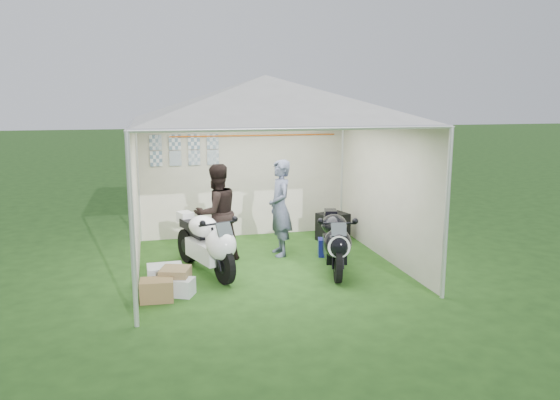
{
  "coord_description": "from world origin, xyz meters",
  "views": [
    {
      "loc": [
        -1.77,
        -8.29,
        2.67
      ],
      "look_at": [
        0.31,
        0.35,
        0.99
      ],
      "focal_mm": 35.0,
      "sensor_mm": 36.0,
      "label": 1
    }
  ],
  "objects_px": {
    "person_dark_jacket": "(217,213)",
    "crate_0": "(165,277)",
    "motorcycle_white": "(207,242)",
    "crate_2": "(181,287)",
    "canopy_tent": "(265,103)",
    "paddock_stand": "(330,247)",
    "crate_3": "(157,290)",
    "person_blue_jacket": "(280,208)",
    "motorcycle_black": "(335,240)",
    "equipment_box": "(333,227)",
    "crate_1": "(176,280)"
  },
  "relations": [
    {
      "from": "person_dark_jacket",
      "to": "crate_3",
      "type": "bearing_deg",
      "value": 35.93
    },
    {
      "from": "paddock_stand",
      "to": "crate_1",
      "type": "bearing_deg",
      "value": -156.17
    },
    {
      "from": "canopy_tent",
      "to": "paddock_stand",
      "type": "distance_m",
      "value": 2.7
    },
    {
      "from": "crate_2",
      "to": "crate_3",
      "type": "distance_m",
      "value": 0.35
    },
    {
      "from": "equipment_box",
      "to": "crate_0",
      "type": "relative_size",
      "value": 1.07
    },
    {
      "from": "paddock_stand",
      "to": "motorcycle_white",
      "type": "bearing_deg",
      "value": -167.16
    },
    {
      "from": "motorcycle_white",
      "to": "crate_1",
      "type": "distance_m",
      "value": 0.93
    },
    {
      "from": "crate_2",
      "to": "paddock_stand",
      "type": "bearing_deg",
      "value": 27.26
    },
    {
      "from": "canopy_tent",
      "to": "motorcycle_white",
      "type": "relative_size",
      "value": 3.17
    },
    {
      "from": "paddock_stand",
      "to": "crate_1",
      "type": "relative_size",
      "value": 1.03
    },
    {
      "from": "person_blue_jacket",
      "to": "crate_1",
      "type": "bearing_deg",
      "value": -53.95
    },
    {
      "from": "person_dark_jacket",
      "to": "crate_2",
      "type": "height_order",
      "value": "person_dark_jacket"
    },
    {
      "from": "crate_1",
      "to": "crate_0",
      "type": "bearing_deg",
      "value": 122.78
    },
    {
      "from": "canopy_tent",
      "to": "person_dark_jacket",
      "type": "relative_size",
      "value": 3.51
    },
    {
      "from": "paddock_stand",
      "to": "crate_0",
      "type": "distance_m",
      "value": 2.95
    },
    {
      "from": "motorcycle_black",
      "to": "equipment_box",
      "type": "relative_size",
      "value": 3.41
    },
    {
      "from": "paddock_stand",
      "to": "crate_1",
      "type": "distance_m",
      "value": 2.9
    },
    {
      "from": "motorcycle_white",
      "to": "equipment_box",
      "type": "distance_m",
      "value": 2.89
    },
    {
      "from": "paddock_stand",
      "to": "person_blue_jacket",
      "type": "distance_m",
      "value": 1.09
    },
    {
      "from": "canopy_tent",
      "to": "crate_2",
      "type": "bearing_deg",
      "value": -141.82
    },
    {
      "from": "person_blue_jacket",
      "to": "crate_3",
      "type": "xyz_separation_m",
      "value": [
        -2.1,
        -1.71,
        -0.68
      ]
    },
    {
      "from": "motorcycle_white",
      "to": "paddock_stand",
      "type": "bearing_deg",
      "value": -6.57
    },
    {
      "from": "paddock_stand",
      "to": "crate_3",
      "type": "bearing_deg",
      "value": -153.54
    },
    {
      "from": "person_blue_jacket",
      "to": "crate_3",
      "type": "height_order",
      "value": "person_blue_jacket"
    },
    {
      "from": "person_dark_jacket",
      "to": "person_blue_jacket",
      "type": "relative_size",
      "value": 0.98
    },
    {
      "from": "crate_2",
      "to": "motorcycle_black",
      "type": "bearing_deg",
      "value": 12.52
    },
    {
      "from": "motorcycle_black",
      "to": "crate_2",
      "type": "relative_size",
      "value": 5.5
    },
    {
      "from": "crate_1",
      "to": "crate_2",
      "type": "xyz_separation_m",
      "value": [
        0.07,
        -0.16,
        -0.05
      ]
    },
    {
      "from": "motorcycle_white",
      "to": "crate_0",
      "type": "distance_m",
      "value": 0.88
    },
    {
      "from": "crate_2",
      "to": "motorcycle_white",
      "type": "bearing_deg",
      "value": 61.77
    },
    {
      "from": "canopy_tent",
      "to": "crate_2",
      "type": "distance_m",
      "value": 3.05
    },
    {
      "from": "person_blue_jacket",
      "to": "crate_0",
      "type": "xyz_separation_m",
      "value": [
        -1.98,
        -1.23,
        -0.66
      ]
    },
    {
      "from": "paddock_stand",
      "to": "equipment_box",
      "type": "height_order",
      "value": "equipment_box"
    },
    {
      "from": "equipment_box",
      "to": "crate_2",
      "type": "bearing_deg",
      "value": -142.4
    },
    {
      "from": "paddock_stand",
      "to": "person_blue_jacket",
      "type": "height_order",
      "value": "person_blue_jacket"
    },
    {
      "from": "person_blue_jacket",
      "to": "crate_2",
      "type": "distance_m",
      "value": 2.49
    },
    {
      "from": "paddock_stand",
      "to": "crate_0",
      "type": "relative_size",
      "value": 0.81
    },
    {
      "from": "crate_3",
      "to": "person_blue_jacket",
      "type": "bearing_deg",
      "value": 39.24
    },
    {
      "from": "person_blue_jacket",
      "to": "person_dark_jacket",
      "type": "bearing_deg",
      "value": -87.75
    },
    {
      "from": "motorcycle_white",
      "to": "canopy_tent",
      "type": "bearing_deg",
      "value": -3.71
    },
    {
      "from": "canopy_tent",
      "to": "crate_1",
      "type": "relative_size",
      "value": 14.73
    },
    {
      "from": "person_dark_jacket",
      "to": "equipment_box",
      "type": "xyz_separation_m",
      "value": [
        2.28,
        0.76,
        -0.54
      ]
    },
    {
      "from": "paddock_stand",
      "to": "crate_2",
      "type": "height_order",
      "value": "paddock_stand"
    },
    {
      "from": "person_dark_jacket",
      "to": "crate_0",
      "type": "distance_m",
      "value": 1.59
    },
    {
      "from": "motorcycle_white",
      "to": "crate_2",
      "type": "distance_m",
      "value": 1.04
    },
    {
      "from": "paddock_stand",
      "to": "equipment_box",
      "type": "bearing_deg",
      "value": 68.41
    },
    {
      "from": "motorcycle_black",
      "to": "person_blue_jacket",
      "type": "xyz_separation_m",
      "value": [
        -0.61,
        1.07,
        0.32
      ]
    },
    {
      "from": "crate_1",
      "to": "paddock_stand",
      "type": "bearing_deg",
      "value": 23.83
    },
    {
      "from": "crate_1",
      "to": "equipment_box",
      "type": "bearing_deg",
      "value": 34.98
    },
    {
      "from": "crate_0",
      "to": "crate_1",
      "type": "height_order",
      "value": "crate_1"
    }
  ]
}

